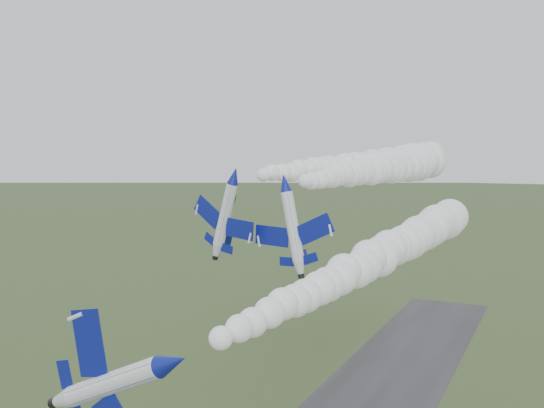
{
  "coord_description": "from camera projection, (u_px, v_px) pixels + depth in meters",
  "views": [
    {
      "loc": [
        32.55,
        -40.24,
        48.63
      ],
      "look_at": [
        4.35,
        17.94,
        43.19
      ],
      "focal_mm": 40.0,
      "sensor_mm": 36.0,
      "label": 1
    }
  ],
  "objects": [
    {
      "name": "smoke_trail_jet_pair_left",
      "position": [
        365.0,
        163.0,
        98.32
      ],
      "size": [
        19.21,
        59.15,
        5.42
      ],
      "primitive_type": null,
      "rotation": [
        0.0,
        0.0,
        -0.24
      ],
      "color": "silver"
    },
    {
      "name": "jet_pair_right",
      "position": [
        284.0,
        183.0,
        70.37
      ],
      "size": [
        10.13,
        12.34,
        3.49
      ],
      "rotation": [
        0.0,
        -0.2,
        -0.07
      ],
      "color": "silver"
    },
    {
      "name": "smoke_trail_jet_lead",
      "position": [
        381.0,
        255.0,
        71.68
      ],
      "size": [
        8.42,
        70.5,
        5.92
      ],
      "primitive_type": null,
      "rotation": [
        0.0,
        0.0,
        -0.04
      ],
      "color": "silver"
    },
    {
      "name": "jet_lead",
      "position": [
        172.0,
        363.0,
        39.02
      ],
      "size": [
        4.94,
        13.35,
        10.13
      ],
      "rotation": [
        0.0,
        1.15,
        -0.04
      ],
      "color": "silver"
    },
    {
      "name": "jet_pair_left",
      "position": [
        234.0,
        176.0,
        72.67
      ],
      "size": [
        9.82,
        12.06,
        3.91
      ],
      "rotation": [
        0.0,
        0.31,
        -0.24
      ],
      "color": "silver"
    },
    {
      "name": "smoke_trail_jet_pair_right",
      "position": [
        381.0,
        170.0,
        96.04
      ],
      "size": [
        9.67,
        55.77,
        5.88
      ],
      "primitive_type": null,
      "rotation": [
        0.0,
        0.0,
        -0.07
      ],
      "color": "silver"
    }
  ]
}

